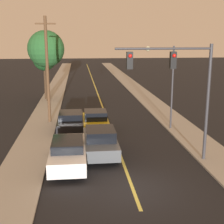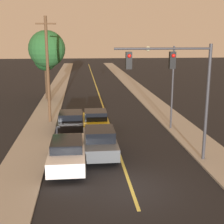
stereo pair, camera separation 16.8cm
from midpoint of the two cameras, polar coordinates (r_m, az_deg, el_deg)
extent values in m
plane|color=black|center=(15.20, 3.48, -13.84)|extent=(200.00, 200.00, 0.00)
cube|color=black|center=(49.86, -3.45, 5.29)|extent=(8.60, 80.00, 0.01)
cube|color=#D1C14C|center=(49.86, -3.45, 5.30)|extent=(0.16, 76.00, 0.00)
cube|color=#9E998E|center=(49.90, -9.85, 5.19)|extent=(2.50, 80.00, 0.12)
cube|color=#9E998E|center=(50.42, 2.89, 5.45)|extent=(2.50, 80.00, 0.12)
cube|color=#474C51|center=(19.02, -2.42, -5.73)|extent=(1.95, 4.63, 0.70)
cube|color=black|center=(18.64, -2.40, -4.00)|extent=(1.72, 2.08, 0.62)
cylinder|color=black|center=(20.46, -5.28, -5.43)|extent=(0.22, 0.76, 0.76)
cylinder|color=black|center=(20.56, -0.09, -5.27)|extent=(0.22, 0.76, 0.76)
cylinder|color=black|center=(17.76, -5.11, -8.39)|extent=(0.22, 0.76, 0.76)
cylinder|color=black|center=(17.88, 0.89, -8.18)|extent=(0.22, 0.76, 0.76)
cube|color=gold|center=(23.96, -3.24, -1.87)|extent=(1.88, 3.99, 0.61)
cube|color=black|center=(23.65, -3.24, -0.52)|extent=(1.65, 1.80, 0.63)
cylinder|color=black|center=(25.21, -5.41, -1.87)|extent=(0.22, 0.71, 0.71)
cylinder|color=black|center=(25.29, -1.36, -1.76)|extent=(0.22, 0.71, 0.71)
cylinder|color=black|center=(22.83, -5.31, -3.49)|extent=(0.22, 0.71, 0.71)
cylinder|color=black|center=(22.92, -0.84, -3.36)|extent=(0.22, 0.71, 0.71)
cube|color=white|center=(17.65, -8.30, -7.49)|extent=(1.91, 5.00, 0.75)
cube|color=black|center=(17.25, -8.39, -5.81)|extent=(1.68, 2.25, 0.48)
cylinder|color=black|center=(19.29, -10.82, -6.95)|extent=(0.22, 0.65, 0.65)
cylinder|color=black|center=(19.22, -5.39, -6.84)|extent=(0.22, 0.65, 0.65)
cylinder|color=black|center=(16.42, -11.65, -10.68)|extent=(0.22, 0.65, 0.65)
cylinder|color=black|center=(16.34, -5.20, -10.58)|extent=(0.22, 0.65, 0.65)
cube|color=black|center=(24.38, -7.75, -1.75)|extent=(1.98, 4.71, 0.59)
cube|color=black|center=(24.07, -7.80, -0.62)|extent=(1.74, 2.12, 0.50)
cylinder|color=black|center=(25.91, -9.73, -1.60)|extent=(0.22, 0.70, 0.70)
cylinder|color=black|center=(25.86, -5.57, -1.50)|extent=(0.22, 0.70, 0.70)
cylinder|color=black|center=(23.11, -10.14, -3.45)|extent=(0.22, 0.70, 0.70)
cylinder|color=black|center=(23.05, -5.47, -3.34)|extent=(0.22, 0.70, 0.70)
cylinder|color=#333338|center=(18.16, 16.79, 1.49)|extent=(0.18, 0.18, 6.54)
cylinder|color=#333338|center=(16.96, 9.19, 11.38)|extent=(5.21, 0.12, 0.12)
cube|color=black|center=(17.13, 10.82, 9.29)|extent=(0.32, 0.28, 0.90)
sphere|color=red|center=(16.94, 11.03, 10.08)|extent=(0.20, 0.20, 0.20)
cube|color=black|center=(16.60, 2.95, 9.39)|extent=(0.32, 0.28, 0.90)
sphere|color=red|center=(16.41, 3.06, 10.20)|extent=(0.20, 0.20, 0.20)
cylinder|color=#333338|center=(24.16, 10.75, 4.33)|extent=(0.14, 0.14, 6.27)
cylinder|color=#333338|center=(23.62, 8.74, 11.49)|extent=(1.96, 0.09, 0.09)
sphere|color=beige|center=(23.40, 6.37, 11.42)|extent=(0.36, 0.36, 0.36)
cylinder|color=#513823|center=(25.98, -11.90, 7.41)|extent=(0.24, 0.24, 8.54)
cube|color=#513823|center=(25.89, -12.30, 15.51)|extent=(1.60, 0.12, 0.12)
cylinder|color=#3D2B1C|center=(36.81, -12.19, 5.19)|extent=(0.33, 0.33, 3.62)
sphere|color=#19471E|center=(36.54, -12.40, 9.41)|extent=(2.58, 2.58, 2.58)
cylinder|color=#3D2B1C|center=(35.43, -11.85, 5.48)|extent=(0.38, 0.38, 4.32)
sphere|color=#235628|center=(35.14, -12.13, 11.22)|extent=(3.98, 3.98, 3.98)
camera|label=1|loc=(0.08, -90.21, -0.05)|focal=50.00mm
camera|label=2|loc=(0.08, 89.79, 0.05)|focal=50.00mm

